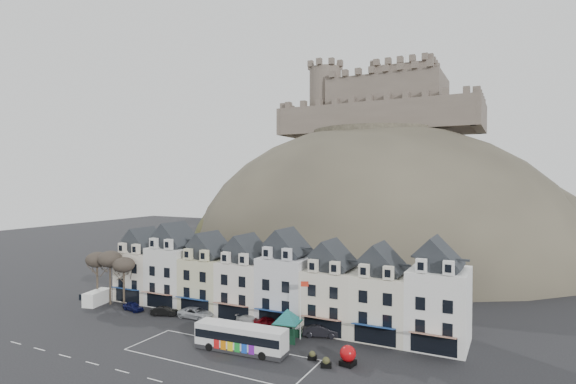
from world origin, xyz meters
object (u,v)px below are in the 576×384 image
object	(u,v)px
white_van	(97,298)
car_white	(250,321)
red_buoy	(348,355)
car_silver	(196,313)
flagpole	(301,305)
car_navy	(133,306)
car_black	(164,311)
bus	(241,337)
car_maroon	(271,322)
bus_shelter	(287,316)
car_charcoal	(321,331)

from	to	relation	value
white_van	car_white	world-z (taller)	white_van
red_buoy	car_silver	distance (m)	25.78
flagpole	car_navy	size ratio (longest dim) A/B	1.96
car_black	car_white	bearing A→B (deg)	-102.26
bus	red_buoy	world-z (taller)	bus
car_black	car_maroon	bearing A→B (deg)	-102.55
bus_shelter	car_charcoal	bearing A→B (deg)	35.45
red_buoy	car_black	size ratio (longest dim) A/B	0.55
bus	white_van	size ratio (longest dim) A/B	2.21
bus	car_white	distance (m)	9.52
car_black	car_silver	size ratio (longest dim) A/B	0.74
bus_shelter	red_buoy	size ratio (longest dim) A/B	2.85
bus_shelter	car_silver	xyz separation A→B (m)	(-15.88, 2.01, -2.33)
bus	car_silver	distance (m)	15.00
white_van	car_navy	size ratio (longest dim) A/B	1.33
red_buoy	car_black	world-z (taller)	red_buoy
bus	car_black	size ratio (longest dim) A/B	2.88
white_van	car_navy	world-z (taller)	white_van
white_van	car_white	size ratio (longest dim) A/B	1.13
car_black	car_maroon	xyz separation A→B (m)	(16.69, 2.21, 0.15)
flagpole	car_silver	size ratio (longest dim) A/B	1.43
bus	bus_shelter	bearing A→B (deg)	57.79
red_buoy	car_charcoal	bearing A→B (deg)	131.12
car_navy	car_silver	xyz separation A→B (m)	(10.88, 1.42, 0.09)
car_black	car_silver	world-z (taller)	car_silver
car_black	car_silver	bearing A→B (deg)	-97.09
car_navy	car_maroon	xyz separation A→B (m)	(22.65, 2.50, 0.14)
car_white	bus_shelter	bearing A→B (deg)	-96.74
bus_shelter	car_maroon	world-z (taller)	bus_shelter
bus_shelter	bus	bearing A→B (deg)	-126.36
car_navy	car_black	distance (m)	5.97
car_silver	car_maroon	distance (m)	11.83
red_buoy	car_silver	xyz separation A→B (m)	(-25.12, 5.80, -0.36)
flagpole	car_black	world-z (taller)	flagpole
white_van	car_silver	size ratio (longest dim) A/B	0.97
white_van	car_maroon	size ratio (longest dim) A/B	1.10
red_buoy	car_navy	world-z (taller)	red_buoy
car_maroon	white_van	bearing A→B (deg)	77.93
white_van	car_charcoal	xyz separation A→B (m)	(37.87, 2.50, -0.31)
car_silver	bus_shelter	bearing A→B (deg)	-99.27
car_white	car_charcoal	bearing A→B (deg)	-73.88
bus	car_silver	bearing A→B (deg)	144.56
car_charcoal	bus_shelter	bearing A→B (deg)	114.28
bus_shelter	flagpole	xyz separation A→B (m)	(1.32, 1.12, 1.23)
car_white	car_maroon	size ratio (longest dim) A/B	0.97
bus	white_van	xyz separation A→B (m)	(-31.52, 6.38, -0.64)
white_van	car_silver	bearing A→B (deg)	-8.75
red_buoy	car_maroon	xyz separation A→B (m)	(-13.35, 6.87, -0.31)
bus	red_buoy	distance (m)	12.53
car_navy	car_white	size ratio (longest dim) A/B	0.85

